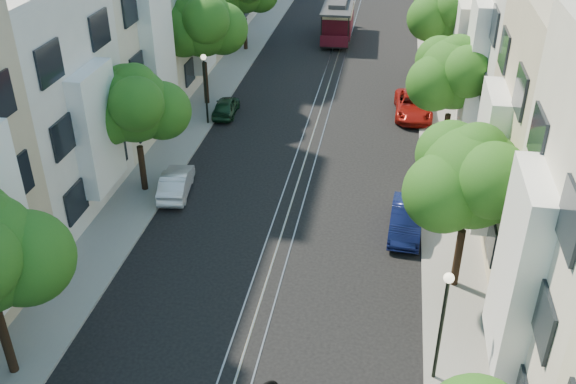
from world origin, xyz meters
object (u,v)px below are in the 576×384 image
at_px(lamp_east, 444,312).
at_px(lamp_west, 205,79).
at_px(tree_e_c, 455,76).
at_px(parked_car_w_mid, 176,183).
at_px(tree_w_c, 203,25).
at_px(tree_w_b, 136,107).
at_px(cable_car, 338,17).
at_px(tree_e_d, 446,13).
at_px(parked_car_w_far, 226,106).
at_px(parked_car_e_far, 413,106).
at_px(tree_e_b, 472,180).
at_px(parked_car_e_mid, 406,220).

relative_size(lamp_east, lamp_west, 1.00).
bearing_deg(tree_e_c, parked_car_w_mid, -155.16).
bearing_deg(tree_e_c, tree_w_c, 160.85).
height_order(tree_w_b, cable_car, tree_w_b).
xyz_separation_m(tree_e_d, tree_w_c, (-14.40, -6.00, 0.20)).
distance_m(tree_w_b, parked_car_w_far, 10.47).
height_order(cable_car, parked_car_e_far, cable_car).
bearing_deg(tree_e_c, tree_e_d, 90.00).
bearing_deg(tree_e_b, tree_e_d, 90.00).
relative_size(parked_car_e_mid, parked_car_w_mid, 1.07).
distance_m(lamp_east, parked_car_w_far, 23.03).
relative_size(lamp_west, parked_car_w_mid, 1.16).
bearing_deg(lamp_east, tree_e_c, 86.56).
bearing_deg(cable_car, lamp_east, -80.84).
bearing_deg(parked_car_e_far, tree_w_c, 179.50).
height_order(tree_e_b, lamp_west, tree_e_b).
distance_m(tree_e_c, parked_car_w_mid, 14.73).
bearing_deg(tree_w_b, parked_car_w_mid, 1.72).
bearing_deg(lamp_east, parked_car_w_mid, 139.90).
bearing_deg(parked_car_e_far, parked_car_w_mid, -136.92).
bearing_deg(parked_car_e_far, tree_e_d, 71.12).
relative_size(tree_w_c, parked_car_w_far, 2.20).
bearing_deg(parked_car_w_far, tree_w_c, -45.14).
relative_size(tree_w_c, parked_car_w_mid, 1.98).
bearing_deg(parked_car_e_far, tree_w_b, -140.49).
xyz_separation_m(parked_car_e_mid, parked_car_e_far, (0.29, 12.89, 0.02)).
height_order(lamp_east, cable_car, lamp_east).
height_order(tree_w_c, cable_car, tree_w_c).
bearing_deg(parked_car_e_mid, lamp_east, -80.49).
bearing_deg(tree_w_b, tree_e_c, 22.62).
distance_m(parked_car_e_far, parked_car_w_far, 11.34).
height_order(tree_e_b, parked_car_w_far, tree_e_b).
bearing_deg(parked_car_w_mid, lamp_west, -92.89).
bearing_deg(tree_e_c, tree_e_b, -90.00).
distance_m(tree_w_c, parked_car_w_mid, 11.93).
xyz_separation_m(lamp_west, cable_car, (5.80, 18.42, -1.14)).
xyz_separation_m(tree_e_d, lamp_west, (-13.56, -8.98, -2.02)).
distance_m(tree_e_c, parked_car_w_far, 13.96).
distance_m(tree_w_b, lamp_east, 16.81).
bearing_deg(cable_car, parked_car_e_far, -69.34).
relative_size(tree_e_d, lamp_west, 1.65).
xyz_separation_m(cable_car, parked_car_w_far, (-5.10, -16.83, -1.16)).
xyz_separation_m(tree_w_b, parked_car_w_mid, (1.54, 0.05, -3.81)).
bearing_deg(tree_e_d, parked_car_e_far, -106.54).
height_order(tree_w_b, parked_car_e_far, tree_w_b).
xyz_separation_m(tree_e_c, lamp_west, (-13.56, 2.02, -1.75)).
relative_size(lamp_east, cable_car, 0.55).
relative_size(parked_car_e_mid, parked_car_w_far, 1.18).
distance_m(parked_car_e_mid, parked_car_e_far, 12.89).
relative_size(tree_e_d, parked_car_w_mid, 1.91).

